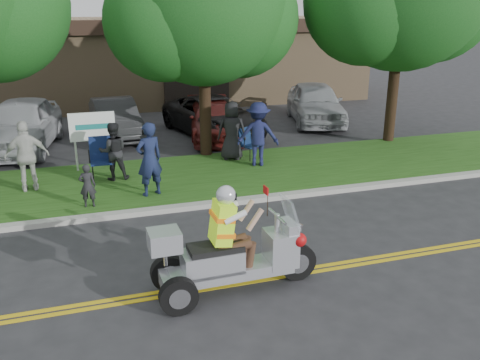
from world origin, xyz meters
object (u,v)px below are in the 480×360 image
object	(u,v)px
spectator_adult_right	(27,156)
parked_car_mid	(214,116)
spectator_adult_left	(149,159)
spectator_adult_mid	(113,151)
trike_scooter	(229,256)
lawn_chair_b	(247,141)
parked_car_left	(115,119)
parked_car_right	(213,120)
parked_car_far_left	(21,124)
lawn_chair_a	(101,155)
parked_car_far_right	(315,103)

from	to	relation	value
spectator_adult_right	parked_car_mid	xyz separation A→B (m)	(6.05, 4.74, -0.30)
spectator_adult_left	spectator_adult_mid	distance (m)	1.68
spectator_adult_mid	spectator_adult_left	bearing A→B (deg)	117.11
trike_scooter	lawn_chair_b	size ratio (longest dim) A/B	3.06
parked_car_left	parked_car_right	size ratio (longest dim) A/B	0.95
spectator_adult_left	parked_car_far_left	xyz separation A→B (m)	(-3.40, 5.90, -0.16)
spectator_adult_left	parked_car_right	world-z (taller)	spectator_adult_left
lawn_chair_a	spectator_adult_left	world-z (taller)	spectator_adult_left
parked_car_far_left	parked_car_far_right	bearing A→B (deg)	13.80
spectator_adult_right	spectator_adult_left	bearing A→B (deg)	150.40
lawn_chair_a	parked_car_far_right	world-z (taller)	parked_car_far_right
lawn_chair_b	spectator_adult_left	world-z (taller)	spectator_adult_left
lawn_chair_a	parked_car_right	distance (m)	5.64
trike_scooter	spectator_adult_right	distance (m)	6.94
spectator_adult_right	parked_car_left	distance (m)	6.02
parked_car_far_right	spectator_adult_mid	bearing A→B (deg)	-132.46
spectator_adult_right	parked_car_far_left	world-z (taller)	spectator_adult_right
parked_car_right	parked_car_far_right	xyz separation A→B (m)	(4.62, 1.24, 0.18)
lawn_chair_a	spectator_adult_right	size ratio (longest dim) A/B	0.63
parked_car_far_left	trike_scooter	bearing A→B (deg)	-60.15
parked_car_far_left	parked_car_right	bearing A→B (deg)	6.06
lawn_chair_a	spectator_adult_mid	bearing A→B (deg)	-31.69
lawn_chair_b	parked_car_far_right	bearing A→B (deg)	16.40
spectator_adult_mid	parked_car_far_left	size ratio (longest dim) A/B	0.31
lawn_chair_a	parked_car_left	bearing A→B (deg)	82.24
parked_car_far_left	parked_car_mid	size ratio (longest dim) A/B	0.99
lawn_chair_b	spectator_adult_mid	distance (m)	4.13
trike_scooter	spectator_adult_mid	xyz separation A→B (m)	(-1.36, 6.24, 0.23)
parked_car_mid	parked_car_right	world-z (taller)	parked_car_mid
spectator_adult_left	parked_car_far_right	size ratio (longest dim) A/B	0.38
lawn_chair_b	parked_car_mid	distance (m)	3.65
spectator_adult_right	parked_car_right	world-z (taller)	spectator_adult_right
trike_scooter	spectator_adult_right	size ratio (longest dim) A/B	1.60
lawn_chair_b	parked_car_far_right	size ratio (longest dim) A/B	0.19
spectator_adult_mid	spectator_adult_right	size ratio (longest dim) A/B	0.87
spectator_adult_right	parked_car_mid	world-z (taller)	spectator_adult_right
spectator_adult_right	spectator_adult_mid	bearing A→B (deg)	-179.34
spectator_adult_left	spectator_adult_right	size ratio (longest dim) A/B	1.02
spectator_adult_left	spectator_adult_right	world-z (taller)	spectator_adult_left
lawn_chair_a	parked_car_right	size ratio (longest dim) A/B	0.26
lawn_chair_b	parked_car_far_left	distance (m)	7.58
lawn_chair_a	lawn_chair_b	bearing A→B (deg)	9.27
spectator_adult_right	parked_car_right	xyz separation A→B (m)	(5.92, 4.29, -0.36)
spectator_adult_mid	lawn_chair_a	bearing A→B (deg)	-32.01
trike_scooter	spectator_adult_mid	bearing A→B (deg)	101.10
spectator_adult_left	lawn_chair_b	bearing A→B (deg)	-163.09
spectator_adult_right	parked_car_left	xyz separation A→B (m)	(2.55, 5.45, -0.31)
lawn_chair_a	parked_car_mid	distance (m)	6.04
spectator_adult_right	parked_car_far_left	distance (m)	4.68
parked_car_far_right	parked_car_left	bearing A→B (deg)	-163.97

